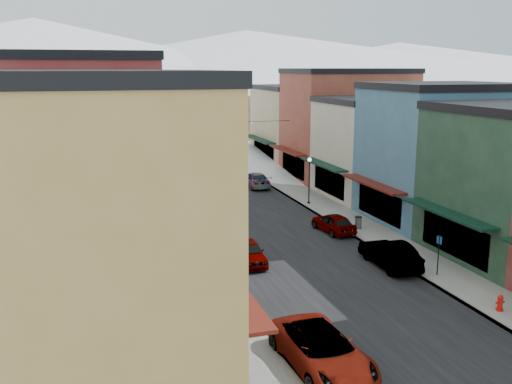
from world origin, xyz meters
TOP-DOWN VIEW (x-y plane):
  - road at (0.00, 60.00)m, footprint 10.00×160.00m
  - sidewalk_left at (-6.60, 60.00)m, footprint 3.20×160.00m
  - sidewalk_right at (6.60, 60.00)m, footprint 3.20×160.00m
  - curb_left at (-5.05, 60.00)m, footprint 0.10×160.00m
  - curb_right at (5.05, 60.00)m, footprint 0.10×160.00m
  - bldg_l_yellow at (-13.19, 4.00)m, footprint 11.30×8.70m
  - bldg_l_cream at (-13.19, 12.50)m, footprint 11.30×8.20m
  - bldg_l_brick_near at (-13.69, 20.50)m, footprint 12.30×8.20m
  - bldg_l_grayblue at (-13.19, 29.00)m, footprint 11.30×9.20m
  - bldg_l_brick_far at (-14.19, 38.00)m, footprint 13.30×9.20m
  - bldg_l_tan at (-13.19, 48.00)m, footprint 11.30×11.20m
  - bldg_r_blue at (13.19, 21.00)m, footprint 11.30×9.20m
  - bldg_r_cream at (13.69, 30.00)m, footprint 12.30×9.20m
  - bldg_r_brick_far at (14.19, 39.00)m, footprint 13.30×9.20m
  - bldg_r_tan at (13.19, 49.00)m, footprint 11.30×11.20m
  - distant_blocks at (0.00, 83.00)m, footprint 34.00×55.00m
  - mountain_ridge at (-19.47, 277.18)m, footprint 670.00×340.00m
  - overhead_cables at (0.00, 47.50)m, footprint 16.40×15.04m
  - car_white_suv at (-4.26, 3.00)m, footprint 2.93×5.86m
  - car_silver_sedan at (-3.50, 15.74)m, footprint 1.76×4.13m
  - car_dark_hatch at (-4.30, 34.23)m, footprint 2.15×5.18m
  - car_silver_wagon at (-3.50, 39.12)m, footprint 2.58×5.64m
  - car_green_sedan at (4.30, 12.65)m, footprint 1.78×4.94m
  - car_gray_suv at (4.20, 20.28)m, footprint 2.14×4.32m
  - car_black_sedan at (3.50, 37.09)m, footprint 2.06×5.02m
  - car_lane_silver at (-0.60, 58.66)m, footprint 2.17×5.02m
  - car_lane_white at (0.75, 72.02)m, footprint 3.17×6.07m
  - fire_hydrant at (6.00, 5.23)m, footprint 0.47×0.35m
  - parking_sign at (5.97, 10.28)m, footprint 0.13×0.31m
  - trash_can at (6.12, 20.18)m, footprint 0.52×0.52m
  - streetlamp_near at (5.69, 28.51)m, footprint 0.33×0.33m
  - streetlamp_far at (6.33, 51.14)m, footprint 0.34×0.34m
  - snow_pile_near at (-4.28, 17.55)m, footprint 2.69×2.85m
  - snow_pile_mid at (-4.87, 28.03)m, footprint 2.42×2.69m
  - snow_pile_far at (-4.88, 36.94)m, footprint 2.09×2.48m

SIDE VIEW (x-z plane):
  - road at x=0.00m, z-range 0.00..0.01m
  - sidewalk_left at x=-6.60m, z-range 0.00..0.15m
  - sidewalk_right at x=6.60m, z-range 0.00..0.15m
  - curb_left at x=-5.05m, z-range 0.00..0.15m
  - curb_right at x=5.05m, z-range 0.00..0.15m
  - snow_pile_far at x=-4.88m, z-range -0.02..0.86m
  - snow_pile_mid at x=-4.87m, z-range -0.02..1.00m
  - fire_hydrant at x=6.00m, z-range 0.12..0.92m
  - snow_pile_near at x=-4.28m, z-range -0.03..1.11m
  - trash_can at x=6.12m, z-range 0.16..1.04m
  - car_silver_sedan at x=-3.50m, z-range 0.00..1.39m
  - car_gray_suv at x=4.20m, z-range 0.00..1.42m
  - car_black_sedan at x=3.50m, z-range 0.00..1.45m
  - car_white_suv at x=-4.26m, z-range 0.00..1.59m
  - car_silver_wagon at x=-3.50m, z-range 0.00..1.60m
  - car_green_sedan at x=4.30m, z-range 0.00..1.62m
  - car_lane_white at x=0.75m, z-range 0.00..1.63m
  - car_dark_hatch at x=-4.30m, z-range 0.00..1.67m
  - car_lane_silver at x=-0.60m, z-range 0.00..1.69m
  - parking_sign at x=5.97m, z-range 0.35..2.72m
  - streetlamp_near at x=5.69m, z-range 0.67..4.63m
  - streetlamp_far at x=6.33m, z-range 0.68..4.76m
  - distant_blocks at x=0.00m, z-range 0.00..8.00m
  - bldg_r_cream at x=13.69m, z-range 0.01..9.01m
  - bldg_l_grayblue at x=-13.19m, z-range 0.01..9.01m
  - bldg_r_tan at x=13.19m, z-range 0.01..9.51m
  - bldg_l_cream at x=-13.19m, z-range 0.01..9.51m
  - bldg_l_tan at x=-13.19m, z-range 0.01..10.01m
  - bldg_r_blue at x=13.19m, z-range 0.01..10.51m
  - bldg_l_brick_far at x=-14.19m, z-range 0.01..11.01m
  - bldg_r_brick_far at x=14.19m, z-range 0.01..11.51m
  - bldg_l_yellow at x=-13.19m, z-range 0.01..11.51m
  - overhead_cables at x=0.00m, z-range 6.18..6.22m
  - bldg_l_brick_near at x=-13.69m, z-range 0.01..12.51m
  - mountain_ridge at x=-19.47m, z-range -2.64..31.36m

